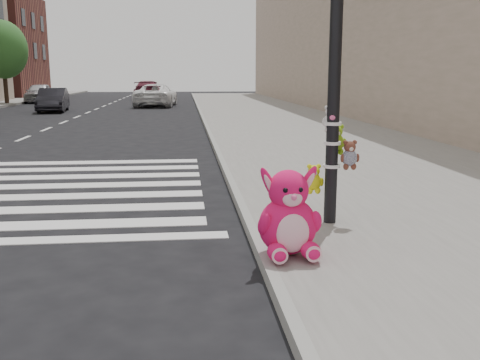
{
  "coord_description": "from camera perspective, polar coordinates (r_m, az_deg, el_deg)",
  "views": [
    {
      "loc": [
        0.72,
        -4.86,
        2.06
      ],
      "look_at": [
        1.4,
        1.7,
        0.75
      ],
      "focal_mm": 40.0,
      "sensor_mm": 36.0,
      "label": 1
    }
  ],
  "objects": [
    {
      "name": "ground",
      "position": [
        5.32,
        -13.49,
        -11.84
      ],
      "size": [
        120.0,
        120.0,
        0.0
      ],
      "primitive_type": "plane",
      "color": "black",
      "rests_on": "ground"
    },
    {
      "name": "sidewalk_near",
      "position": [
        15.59,
        10.09,
        3.73
      ],
      "size": [
        7.0,
        80.0,
        0.14
      ],
      "primitive_type": "cube",
      "color": "slate",
      "rests_on": "ground"
    },
    {
      "name": "curb_edge",
      "position": [
        15.01,
        -2.7,
        3.61
      ],
      "size": [
        0.12,
        80.0,
        0.15
      ],
      "primitive_type": "cube",
      "color": "gray",
      "rests_on": "ground"
    },
    {
      "name": "bld_far_e",
      "position": [
        53.44,
        -24.24,
        12.9
      ],
      "size": [
        6.0,
        10.0,
        9.0
      ],
      "primitive_type": "cube",
      "color": "brown",
      "rests_on": "ground"
    },
    {
      "name": "bld_near",
      "position": [
        26.87,
        16.19,
        17.1
      ],
      "size": [
        5.0,
        60.0,
        10.0
      ],
      "primitive_type": "cube",
      "color": "tan",
      "rests_on": "ground"
    },
    {
      "name": "signal_pole",
      "position": [
        6.94,
        10.0,
        8.79
      ],
      "size": [
        0.69,
        0.49,
        4.0
      ],
      "color": "black",
      "rests_on": "sidewalk_near"
    },
    {
      "name": "tree_far_c",
      "position": [
        39.72,
        -23.99,
        12.59
      ],
      "size": [
        3.2,
        3.2,
        5.44
      ],
      "color": "#382619",
      "rests_on": "sidewalk_far"
    },
    {
      "name": "pink_bunny",
      "position": [
        5.74,
        5.19,
        -4.13
      ],
      "size": [
        0.7,
        0.75,
        0.99
      ],
      "rotation": [
        0.0,
        0.0,
        0.06
      ],
      "color": "#F21461",
      "rests_on": "sidewalk_near"
    },
    {
      "name": "red_teddy",
      "position": [
        5.83,
        5.11,
        -6.88
      ],
      "size": [
        0.16,
        0.11,
        0.22
      ],
      "primitive_type": null,
      "rotation": [
        0.0,
        0.0,
        -0.03
      ],
      "color": "red",
      "rests_on": "sidewalk_near"
    },
    {
      "name": "car_dark_far",
      "position": [
        31.59,
        -19.33,
        8.06
      ],
      "size": [
        1.79,
        4.09,
        1.31
      ],
      "primitive_type": "imported",
      "rotation": [
        0.0,
        0.0,
        0.11
      ],
      "color": "black",
      "rests_on": "ground"
    },
    {
      "name": "car_white_near",
      "position": [
        35.36,
        -8.95,
        8.92
      ],
      "size": [
        2.75,
        5.3,
        1.43
      ],
      "primitive_type": "imported",
      "rotation": [
        0.0,
        0.0,
        3.06
      ],
      "color": "white",
      "rests_on": "ground"
    },
    {
      "name": "car_maroon_near",
      "position": [
        45.94,
        -9.8,
        9.45
      ],
      "size": [
        2.1,
        5.17,
        1.5
      ],
      "primitive_type": "imported",
      "rotation": [
        0.0,
        0.0,
        3.14
      ],
      "color": "maroon",
      "rests_on": "ground"
    },
    {
      "name": "car_silver_deep",
      "position": [
        42.16,
        -20.62,
        8.69
      ],
      "size": [
        1.93,
        4.22,
        1.4
      ],
      "primitive_type": "imported",
      "rotation": [
        0.0,
        0.0,
        0.07
      ],
      "color": "silver",
      "rests_on": "ground"
    }
  ]
}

